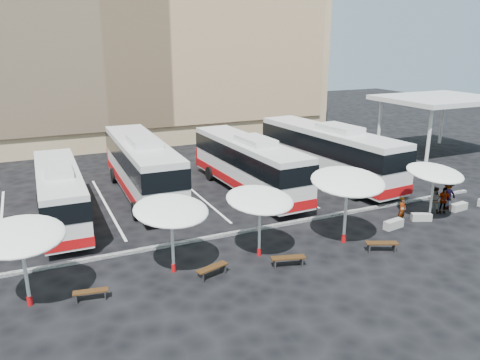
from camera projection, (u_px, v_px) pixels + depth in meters
name	position (u px, v px, depth m)	size (l,w,h in m)	color
ground	(247.00, 236.00, 25.02)	(120.00, 120.00, 0.00)	black
sandstone_building	(116.00, 15.00, 49.09)	(42.00, 18.25, 29.60)	tan
service_canopy	(440.00, 100.00, 41.96)	(10.00, 8.00, 5.20)	silver
curb_divider	(243.00, 232.00, 25.43)	(34.00, 0.25, 0.15)	black
bay_lines	(196.00, 193.00, 31.97)	(24.15, 12.00, 0.01)	white
bus_0	(60.00, 192.00, 26.58)	(2.69, 10.98, 3.47)	silver
bus_1	(142.00, 165.00, 31.05)	(3.31, 13.16, 4.15)	silver
bus_2	(248.00, 163.00, 31.91)	(3.26, 12.64, 3.98)	silver
bus_3	(328.00, 151.00, 34.46)	(3.99, 13.77, 4.31)	silver
sunshade_0	(20.00, 236.00, 17.68)	(3.49, 3.53, 3.47)	silver
sunshade_1	(171.00, 211.00, 20.36)	(4.11, 4.14, 3.46)	silver
sunshade_2	(260.00, 200.00, 21.96)	(3.84, 3.87, 3.37)	silver
sunshade_3	(348.00, 182.00, 23.34)	(4.57, 4.60, 3.87)	silver
sunshade_4	(435.00, 173.00, 26.54)	(3.70, 3.73, 3.32)	silver
wood_bench_0	(91.00, 293.00, 18.79)	(1.42, 0.60, 0.42)	black
wood_bench_1	(212.00, 269.00, 20.65)	(1.61, 0.84, 0.48)	black
wood_bench_2	(288.00, 259.00, 21.56)	(1.65, 0.85, 0.49)	black
wood_bench_3	(382.00, 244.00, 23.12)	(1.61, 1.04, 0.48)	black
conc_bench_0	(393.00, 224.00, 26.02)	(1.27, 0.42, 0.48)	gray
conc_bench_1	(421.00, 217.00, 27.12)	(1.14, 0.38, 0.43)	gray
conc_bench_2	(459.00, 207.00, 28.75)	(1.21, 0.40, 0.45)	gray
passenger_0	(402.00, 210.00, 26.61)	(0.57, 0.37, 1.57)	black
passenger_1	(435.00, 200.00, 28.30)	(0.78, 0.61, 1.61)	black
passenger_2	(443.00, 200.00, 28.16)	(0.95, 0.40, 1.63)	black
passenger_3	(447.00, 195.00, 28.84)	(1.17, 0.68, 1.82)	black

